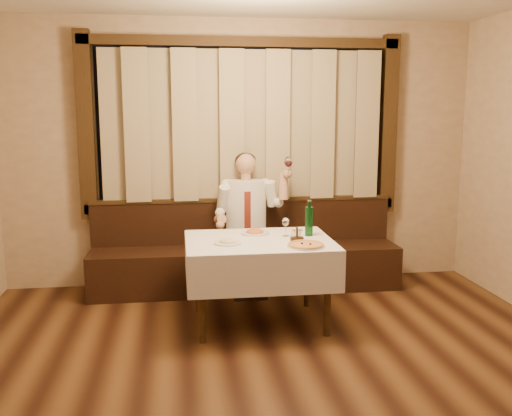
{
  "coord_description": "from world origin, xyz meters",
  "views": [
    {
      "loc": [
        -0.69,
        -3.07,
        1.88
      ],
      "look_at": [
        0.0,
        1.9,
        1.0
      ],
      "focal_mm": 40.0,
      "sensor_mm": 36.0,
      "label": 1
    }
  ],
  "objects": [
    {
      "name": "room",
      "position": [
        -0.0,
        0.97,
        1.5
      ],
      "size": [
        5.01,
        6.01,
        2.81
      ],
      "color": "black",
      "rests_on": "ground"
    },
    {
      "name": "banquette",
      "position": [
        0.0,
        2.72,
        0.31
      ],
      "size": [
        3.2,
        0.61,
        0.94
      ],
      "color": "black",
      "rests_on": "ground"
    },
    {
      "name": "dining_table",
      "position": [
        0.0,
        1.7,
        0.65
      ],
      "size": [
        1.27,
        0.97,
        0.76
      ],
      "color": "black",
      "rests_on": "ground"
    },
    {
      "name": "pizza",
      "position": [
        0.34,
        1.39,
        0.77
      ],
      "size": [
        0.31,
        0.31,
        0.03
      ],
      "rotation": [
        0.0,
        0.0,
        -0.39
      ],
      "color": "white",
      "rests_on": "dining_table"
    },
    {
      "name": "pasta_red",
      "position": [
        -0.01,
        1.93,
        0.79
      ],
      "size": [
        0.26,
        0.26,
        0.09
      ],
      "rotation": [
        0.0,
        0.0,
        0.05
      ],
      "color": "white",
      "rests_on": "dining_table"
    },
    {
      "name": "pasta_cream",
      "position": [
        -0.28,
        1.59,
        0.79
      ],
      "size": [
        0.23,
        0.23,
        0.08
      ],
      "rotation": [
        0.0,
        0.0,
        -0.37
      ],
      "color": "white",
      "rests_on": "dining_table"
    },
    {
      "name": "green_bottle",
      "position": [
        0.46,
        1.8,
        0.89
      ],
      "size": [
        0.07,
        0.07,
        0.32
      ],
      "rotation": [
        0.0,
        0.0,
        0.28
      ],
      "color": "#11521C",
      "rests_on": "dining_table"
    },
    {
      "name": "table_wine_glass",
      "position": [
        0.25,
        1.79,
        0.88
      ],
      "size": [
        0.06,
        0.06,
        0.17
      ],
      "rotation": [
        0.0,
        0.0,
        -0.14
      ],
      "color": "white",
      "rests_on": "dining_table"
    },
    {
      "name": "cruet_caddy",
      "position": [
        0.31,
        1.6,
        0.8
      ],
      "size": [
        0.11,
        0.06,
        0.12
      ],
      "rotation": [
        0.0,
        0.0,
        -0.04
      ],
      "color": "black",
      "rests_on": "dining_table"
    },
    {
      "name": "seated_man",
      "position": [
        0.01,
        2.63,
        0.83
      ],
      "size": [
        0.79,
        0.59,
        1.43
      ],
      "color": "black",
      "rests_on": "ground"
    }
  ]
}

